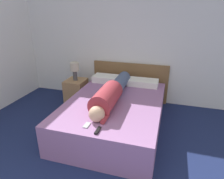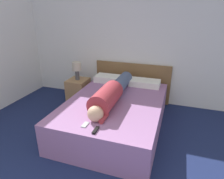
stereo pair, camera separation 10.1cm
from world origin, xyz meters
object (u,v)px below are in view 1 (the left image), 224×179
(person_lying, at_px, (111,93))
(bed, at_px, (115,114))
(pillow_near_headboard, at_px, (108,79))
(tv_remote, at_px, (98,130))
(pillow_second, at_px, (143,82))
(nightstand, at_px, (76,91))
(cell_phone, at_px, (87,125))
(table_lamp, at_px, (75,68))

(person_lying, bearing_deg, bed, 48.59)
(pillow_near_headboard, xyz_separation_m, tv_remote, (0.42, -1.73, -0.05))
(pillow_second, bearing_deg, nightstand, -174.19)
(nightstand, distance_m, pillow_second, 1.41)
(nightstand, bearing_deg, tv_remote, -55.68)
(pillow_near_headboard, relative_size, pillow_second, 1.05)
(pillow_near_headboard, xyz_separation_m, pillow_second, (0.70, 0.00, -0.01))
(nightstand, relative_size, person_lying, 0.31)
(tv_remote, height_order, cell_phone, tv_remote)
(person_lying, distance_m, tv_remote, 0.87)
(nightstand, distance_m, table_lamp, 0.50)
(pillow_near_headboard, bearing_deg, table_lamp, -168.22)
(nightstand, height_order, table_lamp, table_lamp)
(person_lying, xyz_separation_m, pillow_second, (0.38, 0.87, -0.08))
(nightstand, xyz_separation_m, pillow_second, (1.37, 0.14, 0.30))
(person_lying, xyz_separation_m, cell_phone, (-0.09, -0.77, -0.13))
(table_lamp, relative_size, tv_remote, 2.46)
(table_lamp, bearing_deg, cell_phone, -59.01)
(tv_remote, bearing_deg, person_lying, 96.19)
(nightstand, relative_size, cell_phone, 3.93)
(bed, bearing_deg, pillow_second, 68.14)
(pillow_second, bearing_deg, table_lamp, -174.19)
(cell_phone, bearing_deg, person_lying, 83.61)
(person_lying, relative_size, pillow_second, 2.90)
(bed, distance_m, tv_remote, 0.94)
(bed, height_order, nightstand, nightstand)
(tv_remote, relative_size, cell_phone, 1.15)
(table_lamp, relative_size, pillow_near_headboard, 0.61)
(person_lying, bearing_deg, table_lamp, 143.44)
(nightstand, height_order, pillow_second, pillow_second)
(nightstand, bearing_deg, bed, -33.31)
(cell_phone, bearing_deg, bed, 80.83)
(pillow_near_headboard, height_order, pillow_second, pillow_near_headboard)
(table_lamp, distance_m, pillow_near_headboard, 0.71)
(nightstand, relative_size, tv_remote, 3.40)
(bed, xyz_separation_m, tv_remote, (0.05, -0.90, 0.26))
(pillow_near_headboard, bearing_deg, bed, -65.74)
(bed, bearing_deg, pillow_near_headboard, 114.26)
(nightstand, xyz_separation_m, person_lying, (0.99, -0.73, 0.38))
(bed, height_order, pillow_second, pillow_second)
(person_lying, distance_m, pillow_second, 0.95)
(bed, xyz_separation_m, nightstand, (-1.04, 0.68, 0.01))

